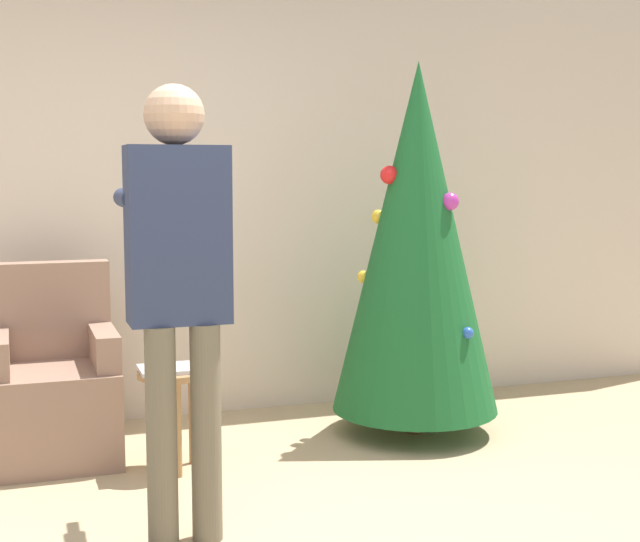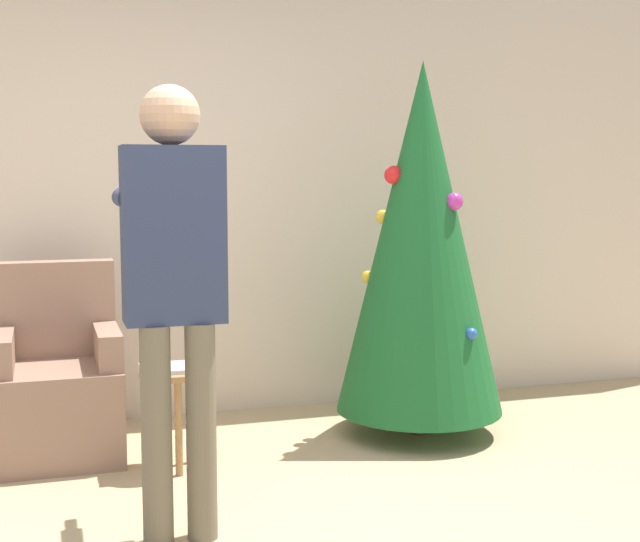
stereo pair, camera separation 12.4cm
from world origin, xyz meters
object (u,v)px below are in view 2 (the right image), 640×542
at_px(armchair, 56,388).
at_px(person_standing, 174,269).
at_px(christmas_tree, 421,239).
at_px(side_stool, 174,389).

relative_size(armchair, person_standing, 0.55).
relative_size(christmas_tree, person_standing, 1.14).
bearing_deg(person_standing, side_stool, 82.55).
bearing_deg(side_stool, person_standing, -97.45).
relative_size(person_standing, side_stool, 3.63).
distance_m(christmas_tree, armchair, 2.09).
relative_size(armchair, side_stool, 1.99).
xyz_separation_m(christmas_tree, person_standing, (-1.50, -1.01, -0.01)).
bearing_deg(person_standing, armchair, 109.97).
xyz_separation_m(armchair, person_standing, (0.44, -1.22, 0.73)).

